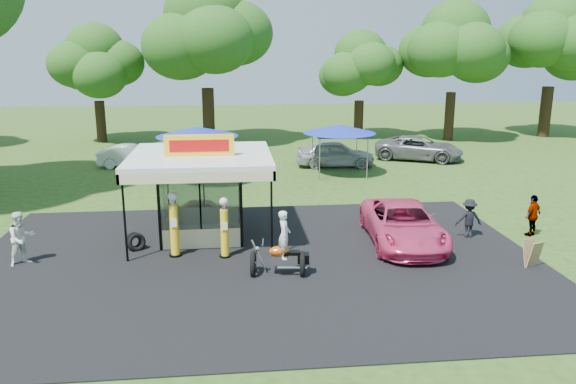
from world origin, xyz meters
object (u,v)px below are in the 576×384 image
object	(u,v)px
bg_car_c	(335,153)
bg_car_b	(206,152)
tent_west	(197,132)
spectator_west	(21,238)
gas_station_kiosk	(202,193)
spectator_east_a	(469,219)
spectator_east_b	(533,215)
tent_east	(340,129)
gas_pump_left	(174,226)
gas_pump_right	(224,229)
bg_car_d	(419,148)
motorcycle	(282,249)
kiosk_car	(205,210)
a_frame_sign	(532,254)
pink_sedan	(403,224)
bg_car_a	(133,156)

from	to	relation	value
bg_car_c	bg_car_b	bearing A→B (deg)	77.82
tent_west	spectator_west	bearing A→B (deg)	-114.79
gas_station_kiosk	spectator_east_a	size ratio (longest dim) A/B	3.40
gas_station_kiosk	spectator_east_b	distance (m)	13.21
spectator_east_a	tent_east	world-z (taller)	tent_east
gas_pump_left	spectator_west	world-z (taller)	gas_pump_left
gas_pump_right	bg_car_d	xyz separation A→B (m)	(12.98, 17.20, -0.27)
motorcycle	kiosk_car	xyz separation A→B (m)	(-2.76, 6.47, -0.42)
spectator_east_b	spectator_west	bearing A→B (deg)	-28.03
gas_station_kiosk	spectator_east_b	xyz separation A→B (m)	(13.12, -1.25, -0.94)
gas_station_kiosk	tent_west	bearing A→B (deg)	93.85
bg_car_b	tent_east	size ratio (longest dim) A/B	1.06
gas_pump_right	a_frame_sign	distance (m)	10.68
a_frame_sign	bg_car_c	bearing A→B (deg)	78.50
spectator_west	bg_car_d	distance (m)	26.29
motorcycle	spectator_west	distance (m)	9.07
pink_sedan	spectator_west	xyz separation A→B (m)	(-13.78, -0.74, 0.17)
spectator_east_b	pink_sedan	bearing A→B (deg)	-27.38
motorcycle	spectator_east_a	xyz separation A→B (m)	(7.70, 3.01, -0.10)
gas_pump_right	bg_car_a	world-z (taller)	gas_pump_right
bg_car_d	spectator_east_b	bearing A→B (deg)	-157.20
gas_station_kiosk	spectator_east_a	distance (m)	10.58
a_frame_sign	pink_sedan	size ratio (longest dim) A/B	0.17
gas_pump_right	spectator_east_a	world-z (taller)	gas_pump_right
spectator_east_a	gas_station_kiosk	bearing A→B (deg)	-3.96
spectator_east_a	bg_car_d	xyz separation A→B (m)	(3.39, 16.00, 0.01)
gas_pump_right	bg_car_c	world-z (taller)	gas_pump_right
gas_station_kiosk	kiosk_car	distance (m)	2.56
spectator_west	spectator_east_a	size ratio (longest dim) A/B	1.20
gas_pump_left	bg_car_b	size ratio (longest dim) A/B	0.53
bg_car_d	gas_station_kiosk	bearing A→B (deg)	162.21
bg_car_c	motorcycle	bearing A→B (deg)	169.02
pink_sedan	tent_east	world-z (taller)	tent_east
bg_car_b	bg_car_c	world-z (taller)	bg_car_c
gas_pump_left	bg_car_d	bearing A→B (deg)	48.90
tent_west	tent_east	bearing A→B (deg)	9.15
gas_station_kiosk	spectator_west	bearing A→B (deg)	-158.80
bg_car_b	bg_car_d	size ratio (longest dim) A/B	0.79
spectator_west	spectator_east_b	xyz separation A→B (m)	(19.23, 1.12, -0.11)
gas_pump_right	bg_car_a	xyz separation A→B (m)	(-5.89, 16.75, -0.37)
gas_pump_left	gas_pump_right	world-z (taller)	gas_pump_left
kiosk_car	spectator_east_a	world-z (taller)	spectator_east_a
spectator_east_a	pink_sedan	bearing A→B (deg)	10.65
gas_station_kiosk	gas_pump_right	xyz separation A→B (m)	(0.87, -2.45, -0.71)
gas_pump_left	gas_station_kiosk	bearing A→B (deg)	67.22
gas_station_kiosk	gas_pump_left	world-z (taller)	gas_station_kiosk
bg_car_d	tent_west	size ratio (longest dim) A/B	1.28
gas_pump_right	a_frame_sign	bearing A→B (deg)	-10.99
gas_station_kiosk	tent_east	xyz separation A→B (m)	(7.59, 10.80, 0.93)
bg_car_c	bg_car_d	xyz separation A→B (m)	(6.04, 1.61, -0.04)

